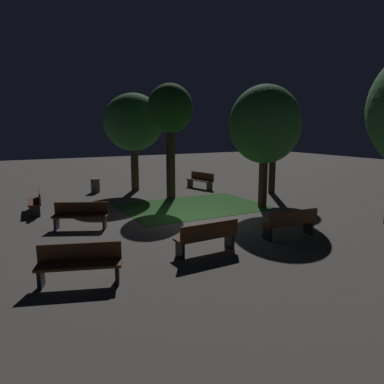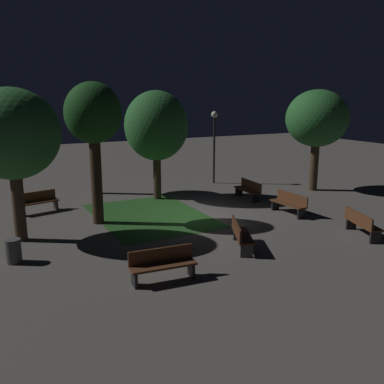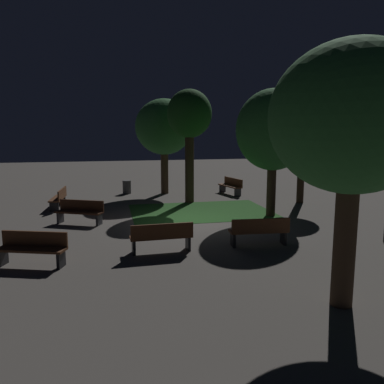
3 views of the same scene
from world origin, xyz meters
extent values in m
plane|color=#56514C|center=(0.00, 0.00, 0.00)|extent=(60.00, 60.00, 0.00)
cube|color=#23511E|center=(0.94, 1.70, 0.01)|extent=(5.98, 4.27, 0.01)
cube|color=#512D19|center=(-1.50, -3.53, 0.45)|extent=(1.82, 0.54, 0.06)
cube|color=#512D19|center=(-1.49, -3.74, 0.68)|extent=(1.80, 0.12, 0.40)
cube|color=black|center=(-2.30, -3.56, 0.21)|extent=(0.09, 0.39, 0.42)
cube|color=black|center=(-0.70, -3.50, 0.21)|extent=(0.09, 0.39, 0.42)
cube|color=brown|center=(1.50, -3.53, 0.45)|extent=(1.83, 0.61, 0.06)
cube|color=brown|center=(1.49, -3.74, 0.68)|extent=(1.80, 0.19, 0.40)
cube|color=black|center=(0.70, -3.47, 0.21)|extent=(0.11, 0.39, 0.42)
cube|color=black|center=(2.30, -3.59, 0.21)|extent=(0.11, 0.39, 0.42)
cube|color=#512D19|center=(-4.97, -4.03, 0.45)|extent=(1.86, 1.03, 0.06)
cube|color=#512D19|center=(-4.90, -3.83, 0.68)|extent=(1.72, 0.64, 0.40)
cube|color=black|center=(-4.21, -4.28, 0.21)|extent=(0.20, 0.39, 0.42)
cube|color=black|center=(-5.72, -3.77, 0.21)|extent=(0.20, 0.39, 0.42)
cube|color=#422314|center=(-4.06, 0.46, 0.45)|extent=(1.83, 1.20, 0.06)
cube|color=#422314|center=(-3.97, 0.65, 0.68)|extent=(1.66, 0.82, 0.40)
cube|color=#2D2D33|center=(-3.33, 0.12, 0.21)|extent=(0.23, 0.38, 0.42)
cube|color=#2D2D33|center=(-4.78, 0.80, 0.21)|extent=(0.23, 0.38, 0.42)
cube|color=#512D19|center=(-5.21, 3.77, 0.45)|extent=(0.61, 1.83, 0.06)
cube|color=#512D19|center=(-5.00, 3.75, 0.68)|extent=(0.20, 1.80, 0.40)
cube|color=black|center=(-5.27, 2.97, 0.21)|extent=(0.39, 0.11, 0.42)
cube|color=black|center=(-5.15, 4.56, 0.21)|extent=(0.39, 0.11, 0.42)
cube|color=brown|center=(3.56, 5.80, 0.45)|extent=(0.89, 1.86, 0.06)
cube|color=brown|center=(3.76, 5.85, 0.68)|extent=(0.48, 1.76, 0.40)
cube|color=#2D2D33|center=(3.75, 5.02, 0.21)|extent=(0.39, 0.17, 0.42)
cube|color=#2D2D33|center=(3.37, 6.58, 0.21)|extent=(0.39, 0.17, 0.42)
cylinder|color=#423021|center=(1.59, -7.77, 1.44)|extent=(0.44, 0.44, 2.88)
ellipsoid|color=#28662D|center=(1.59, -7.77, 3.75)|extent=(3.17, 3.17, 2.90)
cylinder|color=#423021|center=(0.10, 6.79, 1.40)|extent=(0.41, 0.41, 2.80)
ellipsoid|color=#28662D|center=(0.10, 6.79, 3.65)|extent=(3.11, 3.11, 3.00)
cylinder|color=#38281C|center=(3.55, 0.28, 1.34)|extent=(0.37, 0.37, 2.69)
ellipsoid|color=#28662D|center=(3.55, 0.28, 3.50)|extent=(2.97, 2.97, 3.24)
cylinder|color=#2D2116|center=(6.12, 2.68, 1.79)|extent=(0.34, 0.34, 3.57)
ellipsoid|color=#1E5623|center=(6.12, 2.68, 4.17)|extent=(2.18, 2.18, 1.77)
cylinder|color=#38281C|center=(0.90, 3.89, 1.83)|extent=(0.43, 0.43, 3.67)
ellipsoid|color=#194719|center=(0.90, 3.89, 4.25)|extent=(2.12, 2.12, 2.27)
cylinder|color=#4C4C4C|center=(-1.95, 7.21, 0.36)|extent=(0.46, 0.46, 0.73)
camera|label=1|loc=(-6.29, -11.66, 3.38)|focal=33.65mm
camera|label=2|loc=(-14.93, 7.91, 4.86)|focal=39.60mm
camera|label=3|loc=(-2.95, -14.43, 3.53)|focal=36.55mm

